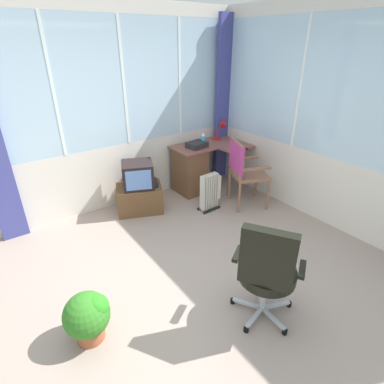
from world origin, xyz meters
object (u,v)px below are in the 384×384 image
space_heater (211,192)px  tv_on_stand (139,190)px  spray_bottle (203,139)px  desk_lamp (223,127)px  potted_plant (88,316)px  office_chair (267,269)px  desk (192,168)px  tv_remote (243,148)px  paper_tray (197,145)px  wooden_armchair (242,166)px

space_heater → tv_on_stand: bearing=146.6°
spray_bottle → space_heater: size_ratio=0.39×
desk_lamp → potted_plant: bearing=-148.5°
office_chair → space_heater: bearing=63.9°
desk_lamp → space_heater: (-0.81, -0.71, -0.67)m
desk → spray_bottle: bearing=-6.5°
tv_remote → paper_tray: size_ratio=0.50×
tv_remote → wooden_armchair: (-0.31, -0.31, -0.12)m
desk_lamp → tv_on_stand: desk_lamp is taller
paper_tray → potted_plant: (-2.41, -1.75, -0.54)m
tv_on_stand → tv_remote: bearing=-15.0°
space_heater → potted_plant: bearing=-152.8°
tv_remote → spray_bottle: (-0.40, 0.49, 0.09)m
paper_tray → office_chair: bearing=-114.2°
tv_remote → potted_plant: 3.25m
tv_remote → wooden_armchair: 0.45m
spray_bottle → tv_on_stand: size_ratio=0.28×
desk_lamp → office_chair: size_ratio=0.32×
paper_tray → tv_remote: bearing=-41.4°
desk → desk_lamp: bearing=5.1°
tv_remote → tv_on_stand: tv_remote is taller
wooden_armchair → potted_plant: bearing=-159.8°
wooden_armchair → space_heater: bearing=158.8°
office_chair → spray_bottle: bearing=63.3°
tv_on_stand → paper_tray: bearing=2.3°
desk → desk_lamp: desk_lamp is taller
office_chair → potted_plant: 1.51m
spray_bottle → office_chair: 2.78m
office_chair → potted_plant: size_ratio=2.23×
desk → tv_on_stand: desk is taller
paper_tray → tv_on_stand: paper_tray is taller
paper_tray → spray_bottle: bearing=7.1°
tv_on_stand → potted_plant: 2.17m
office_chair → tv_remote: bearing=50.3°
desk_lamp → office_chair: desk_lamp is taller
wooden_armchair → potted_plant: size_ratio=2.21×
desk → potted_plant: 2.95m
paper_tray → potted_plant: paper_tray is taller
desk_lamp → paper_tray: (-0.61, -0.10, -0.16)m
tv_remote → tv_on_stand: 1.72m
spray_bottle → tv_remote: bearing=-50.8°
wooden_armchair → space_heater: size_ratio=1.80×
tv_remote → office_chair: 2.58m
tv_on_stand → potted_plant: tv_on_stand is taller
desk → space_heater: (-0.14, -0.65, -0.12)m
tv_remote → paper_tray: bearing=107.9°
wooden_armchair → office_chair: size_ratio=0.99×
spray_bottle → office_chair: bearing=-116.7°
tv_on_stand → space_heater: tv_on_stand is taller
paper_tray → space_heater: 0.83m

